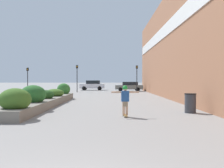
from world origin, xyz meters
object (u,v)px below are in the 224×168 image
at_px(trash_bin, 189,103).
at_px(traffic_light_left, 76,74).
at_px(car_leftmost, 166,85).
at_px(skateboarder, 124,97).
at_px(car_center_left, 128,86).
at_px(traffic_light_far_left, 27,75).
at_px(traffic_light_right, 136,74).
at_px(skateboard, 124,115).
at_px(car_center_right, 92,85).

bearing_deg(trash_bin, traffic_light_left, 112.65).
bearing_deg(car_leftmost, skateboarder, 164.12).
height_order(skateboarder, traffic_light_left, traffic_light_left).
bearing_deg(skateboarder, car_center_left, 81.43).
bearing_deg(skateboarder, traffic_light_far_left, 114.07).
relative_size(car_center_left, traffic_light_left, 1.11).
bearing_deg(car_leftmost, traffic_light_far_left, 109.46).
relative_size(skateboarder, traffic_light_right, 0.37).
relative_size(skateboard, traffic_light_right, 0.21).
bearing_deg(car_center_left, skateboard, 175.66).
xyz_separation_m(skateboarder, car_center_left, (2.04, 26.89, -0.19)).
relative_size(car_center_right, traffic_light_right, 1.10).
xyz_separation_m(car_leftmost, traffic_light_left, (-14.41, -7.60, 1.79)).
relative_size(skateboarder, trash_bin, 1.36).
height_order(skateboarder, car_center_right, car_center_right).
bearing_deg(traffic_light_far_left, traffic_light_left, -0.25).
bearing_deg(skateboard, car_center_left, 81.43).
distance_m(car_center_left, traffic_light_left, 8.59).
xyz_separation_m(skateboard, traffic_light_far_left, (-12.61, 23.42, 2.31)).
xyz_separation_m(car_leftmost, traffic_light_far_left, (-21.43, -7.57, 1.58)).
relative_size(car_center_right, traffic_light_left, 1.09).
relative_size(car_leftmost, traffic_light_far_left, 1.30).
distance_m(skateboarder, traffic_light_right, 23.61).
bearing_deg(car_center_right, skateboarder, -172.62).
xyz_separation_m(skateboard, traffic_light_left, (-5.59, 23.39, 2.52)).
height_order(skateboarder, trash_bin, skateboarder).
xyz_separation_m(traffic_light_right, traffic_light_far_left, (-15.51, 0.04, -0.18)).
xyz_separation_m(car_center_left, traffic_light_right, (0.85, -3.52, 1.80)).
bearing_deg(car_center_left, traffic_light_right, -166.37).
bearing_deg(trash_bin, car_center_left, 93.45).
distance_m(trash_bin, car_leftmost, 30.02).
relative_size(skateboard, traffic_light_far_left, 0.22).
xyz_separation_m(skateboarder, traffic_light_left, (-5.59, 23.39, 1.64)).
distance_m(traffic_light_left, traffic_light_far_left, 7.03).
xyz_separation_m(skateboard, skateboarder, (0.00, 0.00, 0.88)).
distance_m(skateboard, traffic_light_far_left, 26.70).
distance_m(skateboarder, traffic_light_far_left, 26.64).
bearing_deg(skateboard, skateboarder, 78.64).
bearing_deg(trash_bin, skateboarder, -158.16).
xyz_separation_m(trash_bin, car_center_right, (-7.55, 29.28, 0.34)).
height_order(skateboarder, traffic_light_right, traffic_light_right).
xyz_separation_m(trash_bin, traffic_light_right, (-0.68, 21.94, 2.04)).
xyz_separation_m(trash_bin, traffic_light_left, (-9.16, 21.95, 2.07)).
height_order(skateboarder, car_center_left, skateboarder).
bearing_deg(car_center_right, car_leftmost, -88.76).
distance_m(traffic_light_left, traffic_light_right, 8.48).
height_order(skateboard, car_leftmost, car_leftmost).
relative_size(skateboard, car_center_right, 0.19).
relative_size(car_center_left, traffic_light_far_left, 1.22).
bearing_deg(traffic_light_far_left, skateboard, -61.69).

